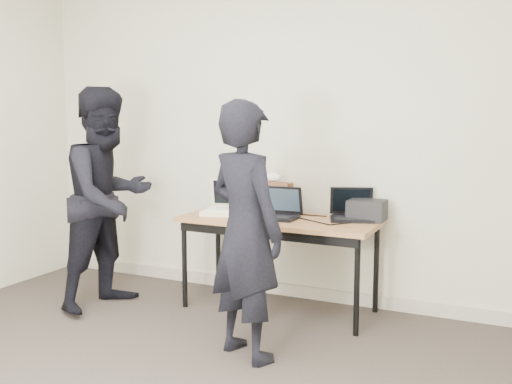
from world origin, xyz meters
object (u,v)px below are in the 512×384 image
Objects in this scene: laptop_beige at (227,207)px; person_typist at (245,231)px; leather_satchel at (269,197)px; equipment_box at (367,210)px; person_observer at (108,198)px; laptop_right at (352,212)px; laptop_center at (279,211)px; desk at (279,226)px.

person_typist is at bearing -67.13° from laptop_beige.
person_typist is (0.32, -1.10, -0.05)m from leather_satchel.
person_observer reaches higher than equipment_box.
laptop_right is at bearing -59.78° from person_observer.
person_typist reaches higher than laptop_center.
person_observer reaches higher than leather_satchel.
leather_satchel is 0.22× the size of person_observer.
person_observer is (-1.76, -0.64, 0.08)m from laptop_right.
person_typist is (0.15, -0.89, 0.02)m from laptop_center.
person_typist is at bearing -114.46° from equipment_box.
desk is 0.47m from laptop_beige.
laptop_right is 1.13m from person_typist.
equipment_box is 0.16× the size of person_observer.
laptop_beige reaches higher than desk.
person_observer reaches higher than person_typist.
laptop_beige is at bearing 170.56° from laptop_right.
person_typist is at bearing -79.67° from desk.
laptop_right is at bearing -85.86° from person_typist.
leather_satchel is (0.28, 0.20, 0.07)m from laptop_beige.
leather_satchel is at bearing 157.92° from laptop_right.
desk is 4.04× the size of leather_satchel.
leather_satchel reaches higher than desk.
laptop_right is at bearing -8.14° from leather_satchel.
laptop_center is 0.84× the size of leather_satchel.
laptop_right is at bearing -1.31° from laptop_beige.
leather_satchel is at bearing -47.32° from person_observer.
equipment_box is at bearing 14.16° from laptop_center.
equipment_box is at bearing -7.60° from leather_satchel.
desk is at bearing -56.86° from leather_satchel.
desk is at bearing -81.95° from laptop_center.
laptop_center is 0.18× the size of person_observer.
desk is at bearing -59.89° from person_observer.
desk is 0.34m from leather_satchel.
laptop_center is 0.20× the size of person_typist.
laptop_right is 0.25× the size of person_typist.
person_observer is at bearing -161.09° from equipment_box.
laptop_right is 1.88m from person_observer.
person_typist is at bearing -128.22° from laptop_right.
person_observer is (-1.25, -0.45, 0.20)m from desk.
equipment_box is (0.63, 0.19, 0.14)m from desk.
laptop_center and laptop_right have the same top height.
leather_satchel is at bearing 129.16° from desk.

